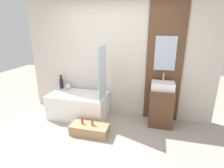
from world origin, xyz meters
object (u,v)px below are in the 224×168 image
vase_tall_dark (61,83)px  bottle_soap_secondary (92,123)px  sink (163,86)px  wooden_step_bench (90,129)px  bathtub (79,105)px  vase_round_light (68,86)px  bottle_soap_primary (82,121)px

vase_tall_dark → bottle_soap_secondary: 1.47m
sink → bottle_soap_secondary: 1.56m
wooden_step_bench → vase_tall_dark: size_ratio=2.19×
vase_tall_dark → bottle_soap_secondary: bearing=-38.4°
sink → bottle_soap_secondary: bearing=-150.3°
bottle_soap_secondary → sink: bearing=29.7°
bottle_soap_secondary → vase_tall_dark: bearing=141.6°
bathtub → sink: size_ratio=2.84×
wooden_step_bench → vase_round_light: bearing=135.6°
bathtub → wooden_step_bench: size_ratio=1.76×
wooden_step_bench → bottle_soap_secondary: size_ratio=6.02×
vase_round_light → vase_tall_dark: bearing=171.5°
vase_round_light → bottle_soap_secondary: bearing=-42.6°
wooden_step_bench → sink: bearing=28.6°
bathtub → vase_round_light: vase_round_light is taller
vase_round_light → bottle_soap_secondary: (0.91, -0.84, -0.37)m
vase_tall_dark → vase_round_light: 0.19m
vase_tall_dark → vase_round_light: size_ratio=2.40×
vase_tall_dark → vase_round_light: (0.18, -0.03, -0.07)m
bathtub → wooden_step_bench: bathtub is taller
sink → bottle_soap_secondary: (-1.25, -0.71, -0.60)m
wooden_step_bench → sink: sink is taller
wooden_step_bench → vase_tall_dark: 1.48m
bathtub → bottle_soap_secondary: size_ratio=10.58×
bottle_soap_primary → bottle_soap_secondary: bearing=0.0°
wooden_step_bench → bottle_soap_primary: bottle_soap_primary is taller
wooden_step_bench → sink: (1.31, 0.71, 0.75)m
bathtub → bottle_soap_secondary: (0.55, -0.61, -0.03)m
wooden_step_bench → vase_tall_dark: vase_tall_dark is taller
vase_tall_dark → bottle_soap_primary: vase_tall_dark is taller
bathtub → wooden_step_bench: (0.49, -0.61, -0.18)m
wooden_step_bench → bottle_soap_primary: size_ratio=5.77×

